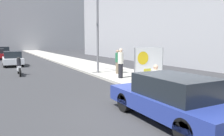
{
  "coord_description": "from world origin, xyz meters",
  "views": [
    {
      "loc": [
        -4.3,
        -5.28,
        2.34
      ],
      "look_at": [
        0.64,
        4.2,
        1.07
      ],
      "focal_mm": 35.0,
      "sensor_mm": 36.0,
      "label": 1
    }
  ],
  "objects_px": {
    "car_on_road_distant": "(4,51)",
    "motorcycle_on_road": "(19,67)",
    "protest_banner": "(149,62)",
    "jogger_on_sidewalk": "(121,63)",
    "car_on_road_nearest": "(13,59)",
    "pedestrian_behind": "(118,62)",
    "seated_protester": "(156,77)",
    "traffic_light_pole": "(83,11)",
    "parked_car_curbside": "(172,98)"
  },
  "relations": [
    {
      "from": "pedestrian_behind",
      "to": "parked_car_curbside",
      "type": "relative_size",
      "value": 0.38
    },
    {
      "from": "seated_protester",
      "to": "car_on_road_distant",
      "type": "bearing_deg",
      "value": 88.97
    },
    {
      "from": "jogger_on_sidewalk",
      "to": "motorcycle_on_road",
      "type": "distance_m",
      "value": 7.44
    },
    {
      "from": "jogger_on_sidewalk",
      "to": "car_on_road_nearest",
      "type": "height_order",
      "value": "jogger_on_sidewalk"
    },
    {
      "from": "jogger_on_sidewalk",
      "to": "car_on_road_nearest",
      "type": "bearing_deg",
      "value": -42.75
    },
    {
      "from": "seated_protester",
      "to": "protest_banner",
      "type": "relative_size",
      "value": 0.55
    },
    {
      "from": "protest_banner",
      "to": "motorcycle_on_road",
      "type": "xyz_separation_m",
      "value": [
        -6.78,
        6.05,
        -0.58
      ]
    },
    {
      "from": "car_on_road_nearest",
      "to": "traffic_light_pole",
      "type": "bearing_deg",
      "value": -67.37
    },
    {
      "from": "car_on_road_distant",
      "to": "motorcycle_on_road",
      "type": "distance_m",
      "value": 24.5
    },
    {
      "from": "traffic_light_pole",
      "to": "motorcycle_on_road",
      "type": "distance_m",
      "value": 6.08
    },
    {
      "from": "protest_banner",
      "to": "car_on_road_distant",
      "type": "height_order",
      "value": "protest_banner"
    },
    {
      "from": "motorcycle_on_road",
      "to": "seated_protester",
      "type": "bearing_deg",
      "value": -61.02
    },
    {
      "from": "car_on_road_distant",
      "to": "motorcycle_on_road",
      "type": "relative_size",
      "value": 2.07
    },
    {
      "from": "traffic_light_pole",
      "to": "protest_banner",
      "type": "bearing_deg",
      "value": -50.82
    },
    {
      "from": "car_on_road_distant",
      "to": "motorcycle_on_road",
      "type": "bearing_deg",
      "value": -89.09
    },
    {
      "from": "jogger_on_sidewalk",
      "to": "parked_car_curbside",
      "type": "relative_size",
      "value": 0.41
    },
    {
      "from": "protest_banner",
      "to": "parked_car_curbside",
      "type": "distance_m",
      "value": 6.83
    },
    {
      "from": "car_on_road_distant",
      "to": "car_on_road_nearest",
      "type": "bearing_deg",
      "value": -88.82
    },
    {
      "from": "traffic_light_pole",
      "to": "car_on_road_distant",
      "type": "bearing_deg",
      "value": 99.08
    },
    {
      "from": "pedestrian_behind",
      "to": "traffic_light_pole",
      "type": "xyz_separation_m",
      "value": [
        -2.17,
        0.85,
        3.43
      ]
    },
    {
      "from": "seated_protester",
      "to": "traffic_light_pole",
      "type": "bearing_deg",
      "value": 89.12
    },
    {
      "from": "protest_banner",
      "to": "parked_car_curbside",
      "type": "bearing_deg",
      "value": -121.32
    },
    {
      "from": "parked_car_curbside",
      "to": "pedestrian_behind",
      "type": "bearing_deg",
      "value": 71.31
    },
    {
      "from": "pedestrian_behind",
      "to": "car_on_road_nearest",
      "type": "relative_size",
      "value": 0.38
    },
    {
      "from": "car_on_road_distant",
      "to": "traffic_light_pole",
      "type": "bearing_deg",
      "value": -80.92
    },
    {
      "from": "protest_banner",
      "to": "jogger_on_sidewalk",
      "type": "bearing_deg",
      "value": 148.65
    },
    {
      "from": "parked_car_curbside",
      "to": "motorcycle_on_road",
      "type": "bearing_deg",
      "value": 105.25
    },
    {
      "from": "jogger_on_sidewalk",
      "to": "traffic_light_pole",
      "type": "relative_size",
      "value": 0.29
    },
    {
      "from": "car_on_road_distant",
      "to": "motorcycle_on_road",
      "type": "xyz_separation_m",
      "value": [
        0.39,
        -24.49,
        -0.21
      ]
    },
    {
      "from": "traffic_light_pole",
      "to": "seated_protester",
      "type": "bearing_deg",
      "value": -80.74
    },
    {
      "from": "protest_banner",
      "to": "car_on_road_distant",
      "type": "xyz_separation_m",
      "value": [
        -7.17,
        30.54,
        -0.37
      ]
    },
    {
      "from": "car_on_road_nearest",
      "to": "parked_car_curbside",
      "type": "bearing_deg",
      "value": -80.16
    },
    {
      "from": "pedestrian_behind",
      "to": "car_on_road_nearest",
      "type": "distance_m",
      "value": 12.02
    },
    {
      "from": "pedestrian_behind",
      "to": "traffic_light_pole",
      "type": "bearing_deg",
      "value": -166.63
    },
    {
      "from": "jogger_on_sidewalk",
      "to": "traffic_light_pole",
      "type": "height_order",
      "value": "traffic_light_pole"
    },
    {
      "from": "car_on_road_nearest",
      "to": "motorcycle_on_road",
      "type": "distance_m",
      "value": 6.94
    },
    {
      "from": "seated_protester",
      "to": "motorcycle_on_road",
      "type": "relative_size",
      "value": 0.56
    },
    {
      "from": "jogger_on_sidewalk",
      "to": "protest_banner",
      "type": "distance_m",
      "value": 1.7
    },
    {
      "from": "protest_banner",
      "to": "motorcycle_on_road",
      "type": "bearing_deg",
      "value": 138.28
    },
    {
      "from": "traffic_light_pole",
      "to": "motorcycle_on_road",
      "type": "bearing_deg",
      "value": 147.04
    },
    {
      "from": "pedestrian_behind",
      "to": "protest_banner",
      "type": "distance_m",
      "value": 2.74
    },
    {
      "from": "pedestrian_behind",
      "to": "car_on_road_nearest",
      "type": "bearing_deg",
      "value": 155.3
    },
    {
      "from": "seated_protester",
      "to": "car_on_road_nearest",
      "type": "relative_size",
      "value": 0.27
    },
    {
      "from": "jogger_on_sidewalk",
      "to": "parked_car_curbside",
      "type": "height_order",
      "value": "jogger_on_sidewalk"
    },
    {
      "from": "pedestrian_behind",
      "to": "car_on_road_distant",
      "type": "bearing_deg",
      "value": 137.74
    },
    {
      "from": "jogger_on_sidewalk",
      "to": "car_on_road_nearest",
      "type": "xyz_separation_m",
      "value": [
        -5.36,
        12.11,
        -0.36
      ]
    },
    {
      "from": "traffic_light_pole",
      "to": "parked_car_curbside",
      "type": "bearing_deg",
      "value": -94.26
    },
    {
      "from": "parked_car_curbside",
      "to": "car_on_road_nearest",
      "type": "xyz_separation_m",
      "value": [
        -3.26,
        18.81,
        0.02
      ]
    },
    {
      "from": "traffic_light_pole",
      "to": "car_on_road_nearest",
      "type": "height_order",
      "value": "traffic_light_pole"
    },
    {
      "from": "car_on_road_distant",
      "to": "parked_car_curbside",
      "type": "bearing_deg",
      "value": -84.31
    }
  ]
}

